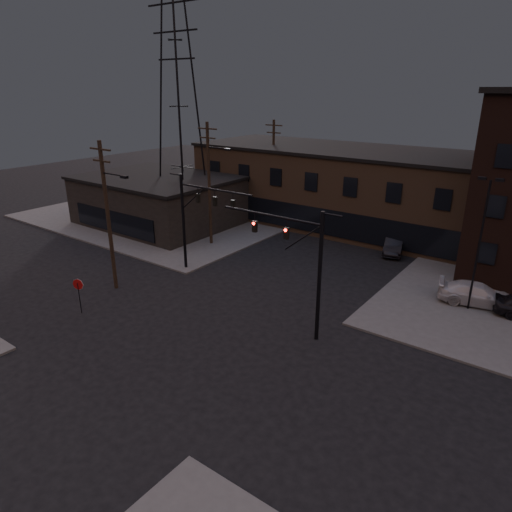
{
  "coord_description": "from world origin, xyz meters",
  "views": [
    {
      "loc": [
        17.97,
        -17.2,
        14.44
      ],
      "look_at": [
        0.54,
        6.38,
        3.5
      ],
      "focal_mm": 32.0,
      "sensor_mm": 36.0,
      "label": 1
    }
  ],
  "objects": [
    {
      "name": "ground",
      "position": [
        0.0,
        0.0,
        0.0
      ],
      "size": [
        140.0,
        140.0,
        0.0
      ],
      "primitive_type": "plane",
      "color": "black",
      "rests_on": "ground"
    },
    {
      "name": "building_left",
      "position": [
        -20.0,
        16.0,
        2.5
      ],
      "size": [
        16.0,
        12.0,
        5.0
      ],
      "primitive_type": "cube",
      "color": "black",
      "rests_on": "ground"
    },
    {
      "name": "traffic_signal_far",
      "position": [
        -6.72,
        8.0,
        5.01
      ],
      "size": [
        7.12,
        0.24,
        8.0
      ],
      "color": "black",
      "rests_on": "ground"
    },
    {
      "name": "transmission_tower",
      "position": [
        -18.0,
        18.0,
        12.5
      ],
      "size": [
        7.0,
        7.0,
        25.0
      ],
      "primitive_type": null,
      "color": "black",
      "rests_on": "ground"
    },
    {
      "name": "stop_sign",
      "position": [
        -8.0,
        -1.99,
        1.84
      ],
      "size": [
        0.72,
        0.33,
        2.48
      ],
      "color": "black",
      "rests_on": "ground"
    },
    {
      "name": "sidewalk_nw",
      "position": [
        -22.0,
        22.0,
        0.07
      ],
      "size": [
        30.0,
        30.0,
        0.15
      ],
      "primitive_type": "cube",
      "color": "#474744",
      "rests_on": "ground"
    },
    {
      "name": "utility_pole_near",
      "position": [
        -9.43,
        2.0,
        5.87
      ],
      "size": [
        3.7,
        0.28,
        11.0
      ],
      "color": "black",
      "rests_on": "ground"
    },
    {
      "name": "parked_car_lot_b",
      "position": [
        13.31,
        15.03,
        0.9
      ],
      "size": [
        5.53,
        3.27,
        1.5
      ],
      "primitive_type": "imported",
      "rotation": [
        0.0,
        0.0,
        1.81
      ],
      "color": "#B8B8BA",
      "rests_on": "sidewalk_ne"
    },
    {
      "name": "car_crossing",
      "position": [
        4.67,
        22.13,
        0.75
      ],
      "size": [
        2.69,
        4.79,
        1.5
      ],
      "primitive_type": "imported",
      "rotation": [
        0.0,
        0.0,
        0.26
      ],
      "color": "black",
      "rests_on": "ground"
    },
    {
      "name": "traffic_signal_near",
      "position": [
        5.36,
        4.5,
        4.93
      ],
      "size": [
        7.12,
        0.24,
        8.0
      ],
      "color": "black",
      "rests_on": "ground"
    },
    {
      "name": "building_row",
      "position": [
        0.0,
        28.0,
        4.0
      ],
      "size": [
        40.0,
        12.0,
        8.0
      ],
      "primitive_type": "cube",
      "color": "brown",
      "rests_on": "ground"
    },
    {
      "name": "lot_light_a",
      "position": [
        13.0,
        14.0,
        5.51
      ],
      "size": [
        1.5,
        0.28,
        9.14
      ],
      "color": "black",
      "rests_on": "ground"
    },
    {
      "name": "utility_pole_far",
      "position": [
        -11.5,
        26.0,
        5.78
      ],
      "size": [
        2.2,
        0.28,
        11.0
      ],
      "color": "black",
      "rests_on": "ground"
    },
    {
      "name": "utility_pole_mid",
      "position": [
        -10.44,
        14.0,
        6.13
      ],
      "size": [
        3.7,
        0.28,
        11.5
      ],
      "color": "black",
      "rests_on": "ground"
    }
  ]
}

